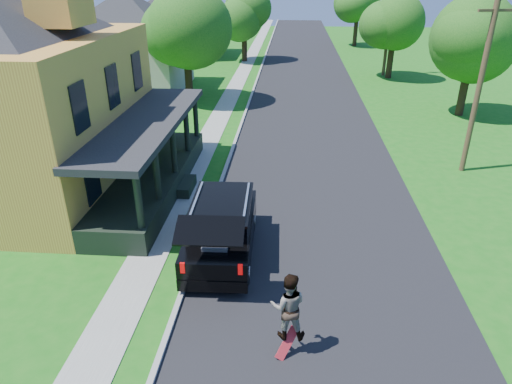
# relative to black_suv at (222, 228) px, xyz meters

# --- Properties ---
(ground) EXTENTS (140.00, 140.00, 0.00)m
(ground) POSITION_rel_black_suv_xyz_m (3.20, -1.50, -0.93)
(ground) COLOR #156113
(ground) RESTS_ON ground
(street) EXTENTS (8.00, 120.00, 0.02)m
(street) POSITION_rel_black_suv_xyz_m (3.20, 18.50, -0.93)
(street) COLOR black
(street) RESTS_ON ground
(curb) EXTENTS (0.15, 120.00, 0.12)m
(curb) POSITION_rel_black_suv_xyz_m (-0.85, 18.50, -0.93)
(curb) COLOR gray
(curb) RESTS_ON ground
(sidewalk) EXTENTS (1.30, 120.00, 0.03)m
(sidewalk) POSITION_rel_black_suv_xyz_m (-2.40, 18.50, -0.93)
(sidewalk) COLOR gray
(sidewalk) RESTS_ON ground
(front_walk) EXTENTS (6.50, 1.20, 0.03)m
(front_walk) POSITION_rel_black_suv_xyz_m (-6.30, 4.50, -0.93)
(front_walk) COLOR gray
(front_walk) RESTS_ON ground
(neighbor_house_mid) EXTENTS (12.78, 12.78, 8.30)m
(neighbor_house_mid) POSITION_rel_black_suv_xyz_m (-10.30, 22.50, 3.26)
(neighbor_house_mid) COLOR #B0AB9C
(neighbor_house_mid) RESTS_ON ground
(neighbor_house_far) EXTENTS (12.78, 12.78, 8.30)m
(neighbor_house_far) POSITION_rel_black_suv_xyz_m (-10.30, 38.50, 3.26)
(neighbor_house_far) COLOR #B0AB9C
(neighbor_house_far) RESTS_ON ground
(black_suv) EXTENTS (2.14, 5.26, 2.43)m
(black_suv) POSITION_rel_black_suv_xyz_m (0.00, 0.00, 0.00)
(black_suv) COLOR black
(black_suv) RESTS_ON ground
(skateboarder) EXTENTS (0.86, 0.68, 1.76)m
(skateboarder) POSITION_rel_black_suv_xyz_m (2.20, -4.12, 0.40)
(skateboarder) COLOR black
(skateboarder) RESTS_ON ground
(skateboard) EXTENTS (0.58, 0.48, 0.74)m
(skateboard) POSITION_rel_black_suv_xyz_m (2.21, -4.30, -0.59)
(skateboard) COLOR maroon
(skateboard) RESTS_ON ground
(tree_left_mid) EXTENTS (6.54, 6.34, 8.00)m
(tree_left_mid) POSITION_rel_black_suv_xyz_m (-5.21, 19.41, 4.15)
(tree_left_mid) COLOR black
(tree_left_mid) RESTS_ON ground
(tree_left_far) EXTENTS (6.18, 5.87, 7.45)m
(tree_left_far) POSITION_rel_black_suv_xyz_m (-2.85, 35.23, 3.92)
(tree_left_far) COLOR black
(tree_left_far) RESTS_ON ground
(tree_right_near) EXTENTS (6.16, 5.94, 7.31)m
(tree_right_near) POSITION_rel_black_suv_xyz_m (12.92, 17.09, 3.68)
(tree_right_near) COLOR black
(tree_right_near) RESTS_ON ground
(tree_right_mid) EXTENTS (4.93, 4.87, 7.46)m
(tree_right_mid) POSITION_rel_black_suv_xyz_m (10.43, 28.25, 4.02)
(tree_right_mid) COLOR black
(tree_right_mid) RESTS_ON ground
(tree_right_far) EXTENTS (5.63, 5.35, 7.26)m
(tree_right_far) POSITION_rel_black_suv_xyz_m (9.63, 46.83, 3.90)
(tree_right_far) COLOR black
(tree_right_far) RESTS_ON ground
(utility_pole_near) EXTENTS (1.48, 0.40, 7.54)m
(utility_pole_near) POSITION_rel_black_suv_xyz_m (10.18, 7.74, 2.97)
(utility_pole_near) COLOR #40311D
(utility_pole_near) RESTS_ON ground
(utility_pole_far) EXTENTS (1.67, 0.61, 10.79)m
(utility_pole_far) POSITION_rel_black_suv_xyz_m (10.20, 29.26, 4.62)
(utility_pole_far) COLOR #40311D
(utility_pole_far) RESTS_ON ground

